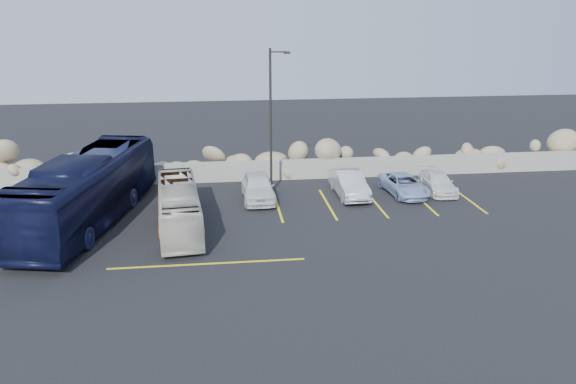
{
  "coord_description": "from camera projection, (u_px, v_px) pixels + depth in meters",
  "views": [
    {
      "loc": [
        -0.27,
        -20.94,
        9.77
      ],
      "look_at": [
        2.79,
        4.0,
        1.73
      ],
      "focal_mm": 35.0,
      "sensor_mm": 36.0,
      "label": 1
    }
  ],
  "objects": [
    {
      "name": "car_a",
      "position": [
        258.0,
        187.0,
        30.57
      ],
      "size": [
        1.76,
        4.25,
        1.44
      ],
      "primitive_type": "imported",
      "rotation": [
        0.0,
        0.0,
        0.01
      ],
      "color": "white",
      "rests_on": "ground"
    },
    {
      "name": "vintage_bus",
      "position": [
        179.0,
        207.0,
        26.38
      ],
      "size": [
        2.54,
        7.8,
        2.13
      ],
      "primitive_type": "imported",
      "rotation": [
        0.0,
        0.0,
        0.1
      ],
      "color": "beige",
      "rests_on": "ground"
    },
    {
      "name": "riprap_pile",
      "position": [
        226.0,
        156.0,
        34.89
      ],
      "size": [
        54.0,
        2.8,
        2.6
      ],
      "primitive_type": null,
      "color": "#8B7D5B",
      "rests_on": "ground"
    },
    {
      "name": "ground",
      "position": [
        232.0,
        265.0,
        22.81
      ],
      "size": [
        90.0,
        90.0,
        0.0
      ],
      "primitive_type": "plane",
      "color": "black",
      "rests_on": "ground"
    },
    {
      "name": "tour_coach",
      "position": [
        87.0,
        190.0,
        26.88
      ],
      "size": [
        5.2,
        12.38,
        3.36
      ],
      "primitive_type": "imported",
      "rotation": [
        0.0,
        0.0,
        -0.2
      ],
      "color": "black",
      "rests_on": "ground"
    },
    {
      "name": "seawall",
      "position": [
        226.0,
        172.0,
        33.97
      ],
      "size": [
        60.0,
        0.4,
        1.2
      ],
      "primitive_type": "cube",
      "color": "gray",
      "rests_on": "ground"
    },
    {
      "name": "lamppost",
      "position": [
        272.0,
        117.0,
        30.77
      ],
      "size": [
        1.14,
        0.18,
        8.0
      ],
      "color": "#292624",
      "rests_on": "ground"
    },
    {
      "name": "car_b",
      "position": [
        349.0,
        184.0,
        31.21
      ],
      "size": [
        1.6,
        4.24,
        1.38
      ],
      "primitive_type": "imported",
      "rotation": [
        0.0,
        0.0,
        0.03
      ],
      "color": "silver",
      "rests_on": "ground"
    },
    {
      "name": "car_c",
      "position": [
        438.0,
        183.0,
        31.96
      ],
      "size": [
        1.65,
        3.73,
        1.06
      ],
      "primitive_type": "imported",
      "rotation": [
        0.0,
        0.0,
        -0.04
      ],
      "color": "white",
      "rests_on": "ground"
    },
    {
      "name": "parking_lines",
      "position": [
        320.0,
        214.0,
        28.61
      ],
      "size": [
        18.16,
        9.36,
        0.01
      ],
      "color": "yellow",
      "rests_on": "ground"
    },
    {
      "name": "car_d",
      "position": [
        404.0,
        185.0,
        31.52
      ],
      "size": [
        2.21,
        4.13,
        1.1
      ],
      "primitive_type": "imported",
      "rotation": [
        0.0,
        0.0,
        0.1
      ],
      "color": "#93A7D0",
      "rests_on": "ground"
    }
  ]
}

